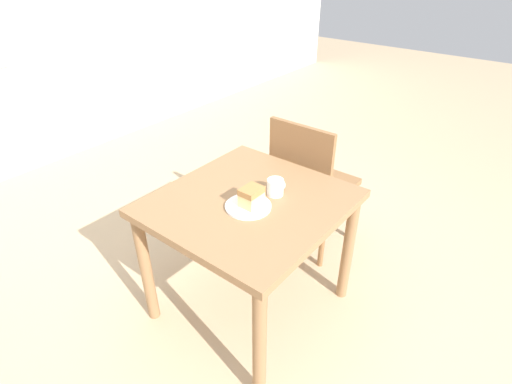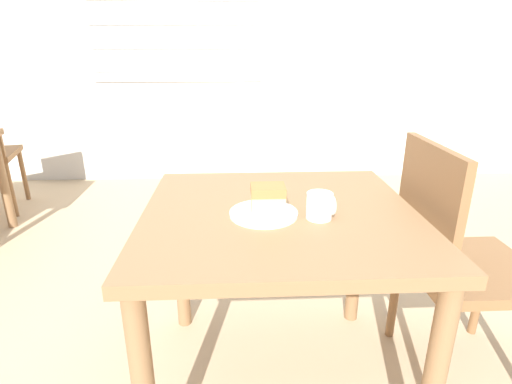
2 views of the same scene
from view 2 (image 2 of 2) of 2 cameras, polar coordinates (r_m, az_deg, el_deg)
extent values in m
cube|color=beige|center=(3.81, -0.75, 22.79)|extent=(10.00, 0.06, 2.80)
cube|color=white|center=(3.81, -11.57, 23.89)|extent=(1.50, 0.01, 1.15)
cube|color=beige|center=(3.80, -11.08, 16.66)|extent=(1.47, 0.01, 0.02)
cube|color=beige|center=(3.79, -11.28, 19.56)|extent=(1.47, 0.01, 0.02)
cube|color=beige|center=(3.80, -11.49, 22.46)|extent=(1.47, 0.01, 0.02)
cube|color=olive|center=(1.31, 3.41, -3.42)|extent=(0.89, 0.84, 0.04)
cylinder|color=olive|center=(1.81, -10.73, -9.36)|extent=(0.06, 0.06, 0.68)
cylinder|color=olive|center=(1.87, 14.15, -8.65)|extent=(0.06, 0.06, 0.68)
cylinder|color=olive|center=(3.27, -32.38, 1.11)|extent=(0.06, 0.06, 0.66)
cube|color=brown|center=(1.70, 28.47, -9.65)|extent=(0.44, 0.44, 0.04)
cylinder|color=brown|center=(2.04, 29.36, -12.32)|extent=(0.04, 0.04, 0.43)
cylinder|color=brown|center=(1.60, 24.36, -20.90)|extent=(0.04, 0.04, 0.43)
cylinder|color=brown|center=(1.87, 19.19, -13.64)|extent=(0.04, 0.04, 0.43)
cube|color=brown|center=(1.50, 23.30, -2.21)|extent=(0.03, 0.42, 0.45)
cylinder|color=brown|center=(3.84, -30.25, 2.09)|extent=(0.04, 0.04, 0.43)
cylinder|color=brown|center=(3.49, -31.59, 0.26)|extent=(0.04, 0.04, 0.43)
cylinder|color=white|center=(1.26, 1.09, -3.07)|extent=(0.22, 0.22, 0.01)
cube|color=#E0C67F|center=(1.24, 1.71, -1.69)|extent=(0.10, 0.08, 0.06)
cube|color=#A3703D|center=(1.22, 1.73, 0.28)|extent=(0.11, 0.08, 0.03)
cylinder|color=white|center=(1.24, 9.04, -1.96)|extent=(0.08, 0.08, 0.08)
torus|color=white|center=(1.25, 10.84, -1.91)|extent=(0.01, 0.06, 0.06)
camera|label=1|loc=(1.24, -93.77, 26.28)|focal=28.00mm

